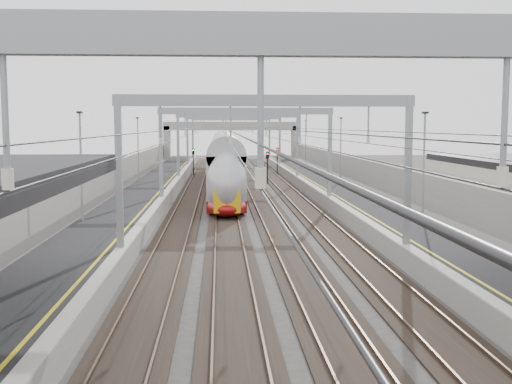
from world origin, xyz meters
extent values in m
cube|color=black|center=(-8.00, 45.00, 0.50)|extent=(4.00, 120.00, 1.00)
cube|color=black|center=(8.00, 45.00, 0.50)|extent=(4.00, 120.00, 1.00)
cube|color=black|center=(-4.50, 45.00, 0.04)|extent=(2.40, 140.00, 0.08)
cube|color=brown|center=(-5.22, 45.00, 0.13)|extent=(0.07, 140.00, 0.14)
cube|color=brown|center=(-3.78, 45.00, 0.13)|extent=(0.07, 140.00, 0.14)
cube|color=black|center=(-1.50, 45.00, 0.04)|extent=(2.40, 140.00, 0.08)
cube|color=brown|center=(-2.22, 45.00, 0.13)|extent=(0.07, 140.00, 0.14)
cube|color=brown|center=(-0.78, 45.00, 0.13)|extent=(0.07, 140.00, 0.14)
cube|color=black|center=(1.50, 45.00, 0.04)|extent=(2.40, 140.00, 0.08)
cube|color=brown|center=(0.78, 45.00, 0.13)|extent=(0.07, 140.00, 0.14)
cube|color=brown|center=(2.22, 45.00, 0.13)|extent=(0.07, 140.00, 0.14)
cube|color=black|center=(4.50, 45.00, 0.04)|extent=(2.40, 140.00, 0.08)
cube|color=brown|center=(3.78, 45.00, 0.13)|extent=(0.07, 140.00, 0.14)
cube|color=brown|center=(5.22, 45.00, 0.13)|extent=(0.07, 140.00, 0.14)
cube|color=gray|center=(0.00, 2.00, 7.35)|extent=(13.00, 0.25, 0.50)
cube|color=gray|center=(-6.30, 22.00, 4.30)|extent=(0.28, 0.28, 6.60)
cube|color=gray|center=(6.30, 22.00, 4.30)|extent=(0.28, 0.28, 6.60)
cube|color=gray|center=(0.00, 22.00, 7.35)|extent=(13.00, 0.25, 0.50)
cube|color=gray|center=(-6.30, 42.00, 4.30)|extent=(0.28, 0.28, 6.60)
cube|color=gray|center=(6.30, 42.00, 4.30)|extent=(0.28, 0.28, 6.60)
cube|color=gray|center=(0.00, 42.00, 7.35)|extent=(13.00, 0.25, 0.50)
cube|color=gray|center=(-6.30, 62.00, 4.30)|extent=(0.28, 0.28, 6.60)
cube|color=gray|center=(6.30, 62.00, 4.30)|extent=(0.28, 0.28, 6.60)
cube|color=gray|center=(0.00, 62.00, 7.35)|extent=(13.00, 0.25, 0.50)
cube|color=gray|center=(-6.30, 82.00, 4.30)|extent=(0.28, 0.28, 6.60)
cube|color=gray|center=(6.30, 82.00, 4.30)|extent=(0.28, 0.28, 6.60)
cube|color=gray|center=(0.00, 82.00, 7.35)|extent=(13.00, 0.25, 0.50)
cube|color=gray|center=(-6.30, 100.00, 4.30)|extent=(0.28, 0.28, 6.60)
cube|color=gray|center=(6.30, 100.00, 4.30)|extent=(0.28, 0.28, 6.60)
cube|color=gray|center=(0.00, 100.00, 7.35)|extent=(13.00, 0.25, 0.50)
cylinder|color=#262628|center=(-4.50, 50.00, 5.50)|extent=(0.03, 140.00, 0.03)
cylinder|color=#262628|center=(-1.50, 50.00, 5.50)|extent=(0.03, 140.00, 0.03)
cylinder|color=#262628|center=(1.50, 50.00, 5.50)|extent=(0.03, 140.00, 0.03)
cylinder|color=#262628|center=(4.50, 50.00, 5.50)|extent=(0.03, 140.00, 0.03)
cube|color=gray|center=(0.00, 100.00, 6.20)|extent=(22.00, 2.20, 1.40)
cube|color=gray|center=(-10.50, 100.00, 3.10)|extent=(1.00, 2.20, 6.20)
cube|color=gray|center=(10.50, 100.00, 3.10)|extent=(1.00, 2.20, 6.20)
cube|color=gray|center=(-11.20, 45.00, 1.60)|extent=(0.30, 120.00, 3.20)
cube|color=gray|center=(11.20, 45.00, 1.60)|extent=(0.30, 120.00, 3.20)
cube|color=#990D0E|center=(-1.50, 50.35, 0.62)|extent=(2.81, 23.93, 0.83)
cube|color=#9D9DA2|center=(-1.50, 50.35, 2.59)|extent=(2.81, 23.93, 3.12)
cube|color=black|center=(-1.50, 41.97, 0.29)|extent=(2.08, 2.50, 0.52)
cube|color=#990D0E|center=(-1.50, 74.69, 0.62)|extent=(2.81, 23.93, 0.83)
cube|color=#9D9DA2|center=(-1.50, 74.69, 2.59)|extent=(2.81, 23.93, 3.12)
cube|color=black|center=(-1.50, 66.32, 0.29)|extent=(2.08, 2.50, 0.52)
ellipsoid|color=#9D9DA2|center=(-1.50, 38.17, 2.28)|extent=(2.81, 5.41, 4.37)
cube|color=#DFA10B|center=(-1.50, 35.94, 1.34)|extent=(1.77, 0.12, 1.56)
cube|color=black|center=(-1.50, 36.41, 2.90)|extent=(1.66, 0.59, 0.97)
cylinder|color=black|center=(-5.20, 73.78, 1.50)|extent=(0.12, 0.12, 3.00)
cube|color=black|center=(-5.20, 73.78, 3.10)|extent=(0.32, 0.22, 0.75)
sphere|color=#0CE526|center=(-5.20, 73.65, 3.25)|extent=(0.16, 0.16, 0.16)
cylinder|color=black|center=(3.20, 63.11, 1.50)|extent=(0.12, 0.12, 3.00)
cube|color=black|center=(3.20, 63.11, 3.10)|extent=(0.32, 0.22, 0.75)
sphere|color=red|center=(3.20, 62.98, 3.25)|extent=(0.16, 0.16, 0.16)
cylinder|color=black|center=(5.40, 75.70, 1.50)|extent=(0.12, 0.12, 3.00)
cube|color=black|center=(5.40, 75.70, 3.10)|extent=(0.32, 0.22, 0.75)
sphere|color=red|center=(5.40, 75.57, 3.25)|extent=(0.16, 0.16, 0.16)
camera|label=1|loc=(-2.00, -5.71, 6.28)|focal=45.00mm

